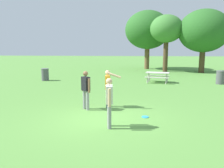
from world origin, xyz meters
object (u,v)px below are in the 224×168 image
at_px(tree_broad_center, 167,29).
at_px(person_catcher, 109,100).
at_px(frisbee, 145,117).
at_px(picnic_table_near, 158,75).
at_px(tree_far_right, 204,31).
at_px(trash_can_beside_table, 45,74).
at_px(trash_can_further_along, 220,77).
at_px(person_bystander, 86,88).
at_px(person_thrower, 108,86).
at_px(tree_tall_left, 148,30).

bearing_deg(tree_broad_center, person_catcher, -103.42).
height_order(frisbee, picnic_table_near, picnic_table_near).
bearing_deg(tree_far_right, picnic_table_near, -126.08).
height_order(trash_can_beside_table, trash_can_further_along, same).
bearing_deg(trash_can_beside_table, person_bystander, -58.18).
height_order(person_bystander, picnic_table_near, person_bystander).
distance_m(person_bystander, tree_far_right, 17.81).
bearing_deg(person_thrower, tree_far_right, 60.72).
bearing_deg(frisbee, trash_can_beside_table, 129.92).
bearing_deg(person_bystander, frisbee, -19.36).
bearing_deg(person_bystander, trash_can_further_along, 42.45).
height_order(person_thrower, trash_can_further_along, person_thrower).
bearing_deg(person_catcher, trash_can_beside_table, 121.53).
distance_m(picnic_table_near, trash_can_further_along, 4.41).
relative_size(tree_tall_left, tree_broad_center, 1.16).
xyz_separation_m(person_thrower, trash_can_further_along, (7.31, 7.05, -0.48)).
height_order(person_bystander, trash_can_beside_table, person_bystander).
xyz_separation_m(person_catcher, trash_can_beside_table, (-6.17, 10.05, -0.46)).
bearing_deg(person_thrower, tree_tall_left, 81.43).
bearing_deg(picnic_table_near, trash_can_beside_table, 178.71).
distance_m(person_catcher, trash_can_beside_table, 11.80).
bearing_deg(picnic_table_near, person_catcher, -104.69).
bearing_deg(tree_broad_center, frisbee, -100.23).
relative_size(person_bystander, trash_can_beside_table, 1.71).
bearing_deg(picnic_table_near, person_thrower, -111.59).
bearing_deg(person_bystander, picnic_table_near, 64.05).
relative_size(person_bystander, tree_tall_left, 0.24).
distance_m(person_thrower, trash_can_beside_table, 9.55).
height_order(picnic_table_near, trash_can_further_along, trash_can_further_along).
xyz_separation_m(trash_can_beside_table, trash_can_further_along, (13.15, -0.49, 0.00)).
bearing_deg(person_thrower, tree_broad_center, 73.30).
height_order(tree_broad_center, tree_far_right, tree_far_right).
xyz_separation_m(frisbee, tree_broad_center, (2.95, 16.32, 4.44)).
bearing_deg(tree_tall_left, frisbee, -93.45).
xyz_separation_m(person_thrower, tree_broad_center, (4.50, 15.01, 3.49)).
relative_size(frisbee, trash_can_beside_table, 0.27).
bearing_deg(tree_far_right, tree_tall_left, 146.53).
bearing_deg(picnic_table_near, tree_tall_left, 90.92).
relative_size(person_thrower, tree_far_right, 0.26).
relative_size(person_catcher, trash_can_further_along, 1.71).
bearing_deg(tree_broad_center, tree_far_right, -7.35).
bearing_deg(tree_tall_left, person_catcher, -96.66).
xyz_separation_m(picnic_table_near, tree_far_right, (5.25, 7.20, 3.66)).
bearing_deg(tree_broad_center, tree_tall_left, 119.65).
xyz_separation_m(person_bystander, trash_can_further_along, (8.19, 7.50, -0.46)).
bearing_deg(frisbee, person_catcher, -135.76).
xyz_separation_m(trash_can_further_along, tree_broad_center, (-2.80, 7.97, 3.97)).
relative_size(person_thrower, frisbee, 6.22).
distance_m(frisbee, picnic_table_near, 8.77).
height_order(person_thrower, tree_broad_center, tree_broad_center).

